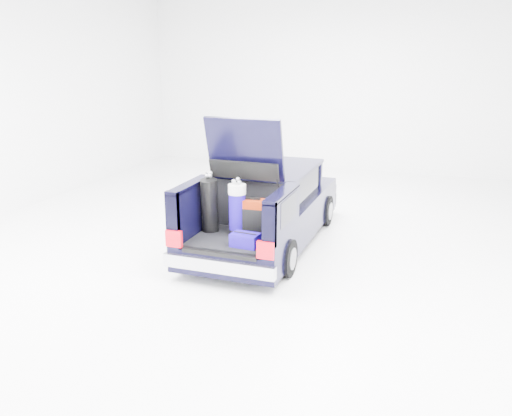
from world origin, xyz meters
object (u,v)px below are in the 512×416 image
at_px(car, 267,207).
at_px(blue_golf_bag, 237,210).
at_px(red_suitcase, 253,218).
at_px(blue_duffel, 245,240).
at_px(black_golf_bag, 210,205).

distance_m(car, blue_golf_bag, 1.51).
distance_m(red_suitcase, blue_duffel, 0.53).
distance_m(car, red_suitcase, 1.45).
distance_m(red_suitcase, blue_golf_bag, 0.28).
bearing_deg(blue_golf_bag, red_suitcase, 11.42).
xyz_separation_m(black_golf_bag, blue_golf_bag, (0.49, -0.01, -0.02)).
relative_size(car, black_golf_bag, 4.60).
xyz_separation_m(red_suitcase, black_golf_bag, (-0.73, -0.04, 0.15)).
xyz_separation_m(red_suitcase, blue_duffel, (0.06, -0.49, -0.20)).
bearing_deg(red_suitcase, blue_duffel, -86.27).
bearing_deg(red_suitcase, black_golf_bag, -179.88).
bearing_deg(black_golf_bag, blue_duffel, -46.98).
bearing_deg(black_golf_bag, car, 53.57).
distance_m(black_golf_bag, blue_golf_bag, 0.49).
bearing_deg(red_suitcase, car, 96.29).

